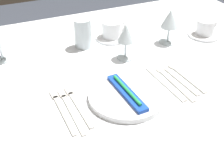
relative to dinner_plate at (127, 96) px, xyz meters
The scene contains 17 objects.
dining_table 0.23m from the dinner_plate, 90.62° to the left, with size 1.80×1.11×0.74m.
dinner_plate is the anchor object (origin of this frame).
toothbrush_package 0.02m from the dinner_plate, ahead, with size 0.05×0.21×0.02m.
fork_outer 0.16m from the dinner_plate, 168.34° to the left, with size 0.03×0.22×0.00m.
fork_inner 0.19m from the dinner_plate, behind, with size 0.02×0.23×0.00m.
fork_salad 0.21m from the dinner_plate, behind, with size 0.02×0.23×0.00m.
dinner_knife 0.16m from the dinner_plate, ahead, with size 0.03×0.22×0.00m.
spoon_soup 0.19m from the dinner_plate, 10.22° to the left, with size 0.03×0.23×0.01m.
spoon_dessert 0.22m from the dinner_plate, 12.35° to the left, with size 0.03×0.21×0.01m.
spoon_tea 0.25m from the dinner_plate, 10.21° to the left, with size 0.03×0.21×0.01m.
saucer_left 0.59m from the dinner_plate, 27.28° to the left, with size 0.14×0.14×0.01m, color white.
coffee_cup_left 0.59m from the dinner_plate, 27.20° to the left, with size 0.10×0.08×0.06m.
saucer_right 0.43m from the dinner_plate, 72.53° to the left, with size 0.14×0.14×0.01m, color white.
coffee_cup_right 0.44m from the dinner_plate, 72.31° to the left, with size 0.11×0.09×0.07m.
wine_glass_left 0.45m from the dinner_plate, 39.92° to the left, with size 0.07×0.07×0.15m.
wine_glass_right 0.27m from the dinner_plate, 65.09° to the left, with size 0.07×0.07×0.14m.
drink_tumbler 0.40m from the dinner_plate, 91.37° to the left, with size 0.07×0.07×0.12m.
Camera 1 is at (-0.35, -0.88, 1.33)m, focal length 47.48 mm.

